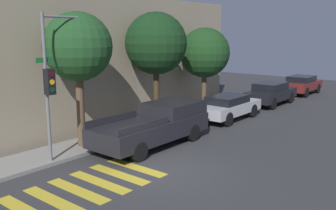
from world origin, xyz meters
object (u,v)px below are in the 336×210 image
(sedan_far_end, at_px, (301,84))
(tree_near_corner, at_px, (78,48))
(traffic_light_pole, at_px, (58,67))
(tree_midblock, at_px, (156,44))
(sedan_near_corner, at_px, (228,106))
(pickup_truck, at_px, (156,124))
(sedan_middle, at_px, (271,93))
(tree_far_end, at_px, (205,53))

(sedan_far_end, distance_m, tree_near_corner, 19.98)
(traffic_light_pole, bearing_deg, tree_midblock, 6.44)
(tree_near_corner, distance_m, tree_midblock, 4.68)
(traffic_light_pole, height_order, tree_near_corner, tree_near_corner)
(sedan_near_corner, height_order, tree_near_corner, tree_near_corner)
(traffic_light_pole, bearing_deg, sedan_near_corner, -7.36)
(pickup_truck, xyz_separation_m, sedan_near_corner, (5.99, 0.00, -0.14))
(traffic_light_pole, height_order, sedan_far_end, traffic_light_pole)
(sedan_middle, height_order, tree_near_corner, tree_near_corner)
(sedan_middle, xyz_separation_m, tree_midblock, (-9.27, 1.96, 3.38))
(sedan_near_corner, bearing_deg, tree_midblock, 152.29)
(tree_far_end, bearing_deg, tree_near_corner, 180.00)
(traffic_light_pole, xyz_separation_m, sedan_far_end, (21.02, -1.27, -2.74))
(traffic_light_pole, xyz_separation_m, tree_midblock, (6.10, 0.69, 0.66))
(tree_near_corner, bearing_deg, sedan_middle, -7.99)
(sedan_far_end, bearing_deg, sedan_middle, -180.00)
(sedan_near_corner, height_order, sedan_middle, sedan_middle)
(traffic_light_pole, relative_size, pickup_truck, 0.98)
(pickup_truck, bearing_deg, tree_far_end, 16.66)
(sedan_near_corner, relative_size, tree_far_end, 0.89)
(sedan_middle, xyz_separation_m, tree_far_end, (-4.99, 1.96, 2.75))
(tree_far_end, bearing_deg, sedan_middle, -21.45)
(sedan_near_corner, bearing_deg, tree_far_end, 74.18)
(traffic_light_pole, height_order, pickup_truck, traffic_light_pole)
(sedan_near_corner, distance_m, tree_near_corner, 9.28)
(tree_midblock, bearing_deg, sedan_middle, -11.93)
(tree_far_end, bearing_deg, pickup_truck, -163.34)
(traffic_light_pole, height_order, tree_far_end, traffic_light_pole)
(tree_near_corner, relative_size, tree_far_end, 1.11)
(traffic_light_pole, bearing_deg, sedan_far_end, -3.46)
(tree_far_end, bearing_deg, sedan_far_end, -10.44)
(sedan_near_corner, xyz_separation_m, tree_midblock, (-3.73, 1.96, 3.43))
(traffic_light_pole, height_order, tree_midblock, tree_midblock)
(traffic_light_pole, distance_m, tree_far_end, 10.41)
(sedan_near_corner, relative_size, tree_midblock, 0.78)
(traffic_light_pole, distance_m, pickup_truck, 4.82)
(sedan_far_end, bearing_deg, pickup_truck, -180.00)
(sedan_near_corner, distance_m, tree_far_end, 3.47)
(sedan_far_end, bearing_deg, tree_far_end, 169.56)
(traffic_light_pole, relative_size, sedan_far_end, 1.27)
(traffic_light_pole, distance_m, tree_near_corner, 1.70)
(traffic_light_pole, relative_size, sedan_middle, 1.18)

